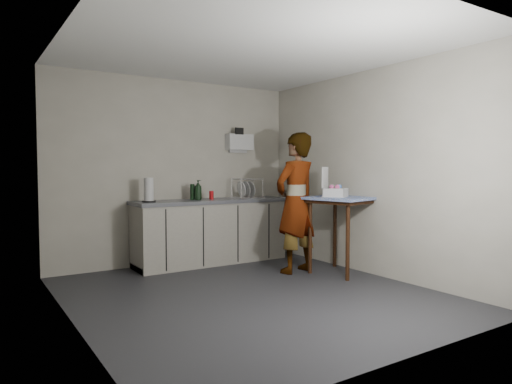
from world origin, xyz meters
TOP-DOWN VIEW (x-y plane):
  - ground at (0.00, 0.00)m, footprint 4.00×4.00m
  - wall_back at (0.00, 1.99)m, footprint 3.60×0.02m
  - wall_right at (1.79, 0.00)m, footprint 0.02×4.00m
  - wall_left at (-1.79, 0.00)m, footprint 0.02×4.00m
  - ceiling at (0.00, 0.00)m, footprint 3.60×4.00m
  - kitchen_counter at (0.40, 1.70)m, footprint 2.24×0.62m
  - wall_shelf at (1.00, 1.92)m, footprint 0.42×0.18m
  - side_table at (1.50, 0.21)m, footprint 0.92×0.92m
  - standing_man at (1.05, 0.57)m, footprint 0.73×0.55m
  - soap_bottle at (0.18, 1.68)m, footprint 0.14×0.14m
  - soda_can at (0.40, 1.70)m, footprint 0.06×0.06m
  - dark_bottle at (0.13, 1.74)m, footprint 0.06×0.06m
  - paper_towel at (-0.53, 1.68)m, footprint 0.18×0.18m
  - dish_rack at (0.99, 1.68)m, footprint 0.42×0.31m
  - bakery_box at (1.41, 0.25)m, footprint 0.38×0.38m

SIDE VIEW (x-z plane):
  - ground at x=0.00m, z-range 0.00..0.00m
  - kitchen_counter at x=0.40m, z-range -0.03..0.88m
  - side_table at x=1.50m, z-range 0.37..1.35m
  - standing_man at x=1.05m, z-range 0.00..1.81m
  - soda_can at x=0.40m, z-range 0.91..1.03m
  - dish_rack at x=0.99m, z-range 0.83..1.12m
  - dark_bottle at x=0.13m, z-range 0.91..1.13m
  - soap_bottle at x=0.18m, z-range 0.91..1.19m
  - paper_towel at x=-0.53m, z-range 0.90..1.22m
  - bakery_box at x=1.41m, z-range 0.88..1.26m
  - wall_back at x=0.00m, z-range 0.00..2.60m
  - wall_right at x=1.79m, z-range 0.00..2.60m
  - wall_left at x=-1.79m, z-range 0.00..2.60m
  - wall_shelf at x=1.00m, z-range 1.56..1.93m
  - ceiling at x=0.00m, z-range 2.59..2.60m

